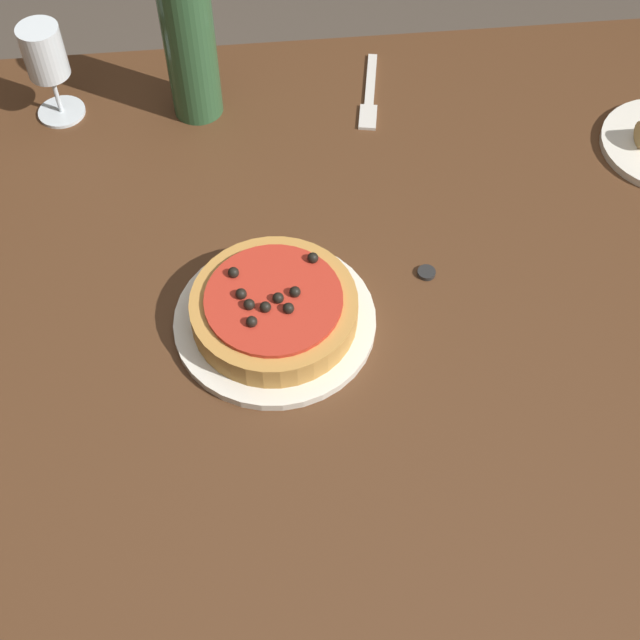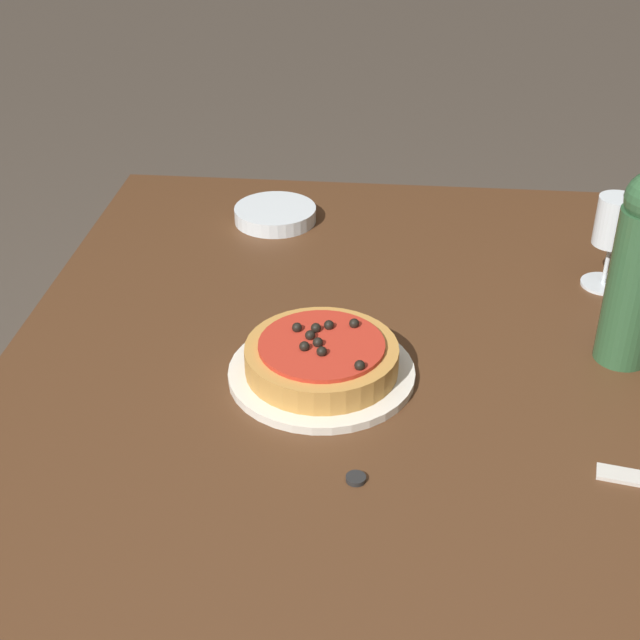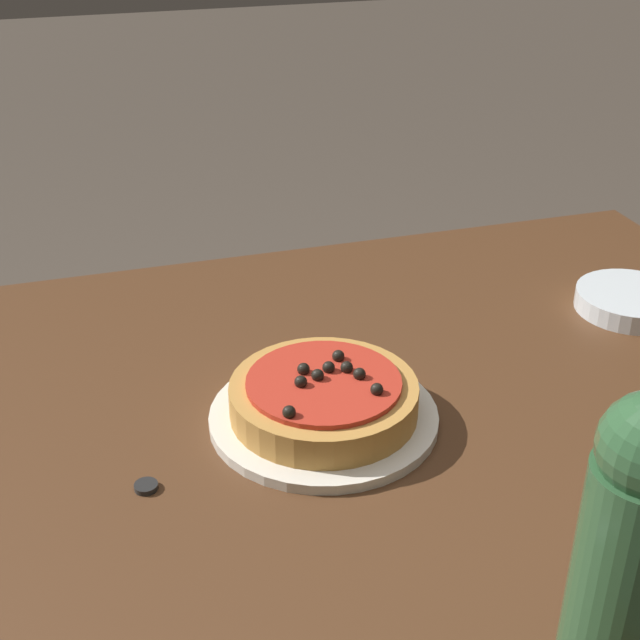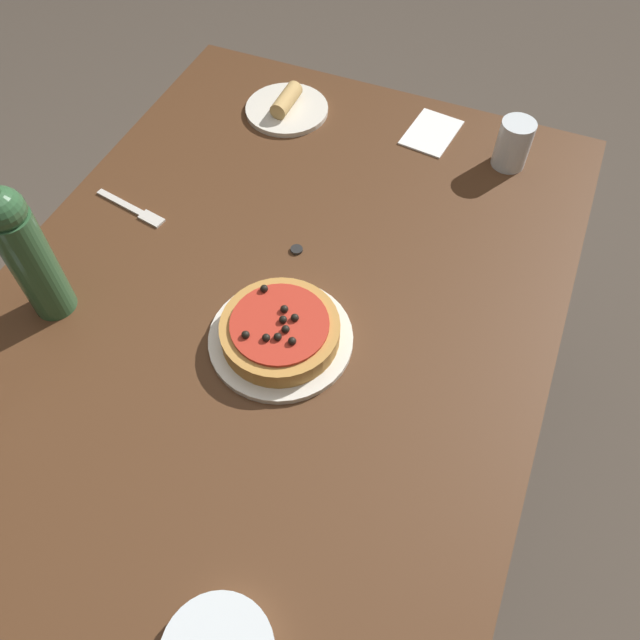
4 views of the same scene
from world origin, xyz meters
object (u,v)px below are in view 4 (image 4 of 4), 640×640
(pizza, at_px, (280,330))
(wine_bottle, at_px, (26,251))
(side_plate, at_px, (287,107))
(water_cup, at_px, (513,144))
(dining_table, at_px, (269,332))
(bottle_cap, at_px, (297,250))
(dinner_plate, at_px, (281,339))
(fork, at_px, (134,210))

(pizza, distance_m, wine_bottle, 0.44)
(pizza, relative_size, wine_bottle, 0.64)
(side_plate, bearing_deg, water_cup, -88.04)
(dining_table, xyz_separation_m, bottle_cap, (0.15, 0.01, 0.08))
(dinner_plate, bearing_deg, wine_bottle, 101.84)
(fork, bearing_deg, water_cup, 43.51)
(wine_bottle, relative_size, bottle_cap, 13.44)
(dinner_plate, height_order, fork, dinner_plate)
(wine_bottle, bearing_deg, dinner_plate, -78.16)
(water_cup, distance_m, bottle_cap, 0.53)
(wine_bottle, bearing_deg, fork, 0.02)
(dining_table, height_order, wine_bottle, wine_bottle)
(dinner_plate, relative_size, bottle_cap, 10.60)
(side_plate, bearing_deg, dinner_plate, -156.62)
(dining_table, distance_m, side_plate, 0.59)
(dinner_plate, xyz_separation_m, bottle_cap, (0.20, 0.06, -0.00))
(water_cup, height_order, side_plate, water_cup)
(water_cup, height_order, bottle_cap, water_cup)
(pizza, xyz_separation_m, wine_bottle, (-0.09, 0.41, 0.11))
(dinner_plate, bearing_deg, water_cup, -23.35)
(dining_table, distance_m, fork, 0.39)
(pizza, xyz_separation_m, water_cup, (0.61, -0.26, 0.02))
(wine_bottle, relative_size, fork, 1.86)
(wine_bottle, bearing_deg, pizza, -78.17)
(pizza, bearing_deg, bottle_cap, 16.32)
(dining_table, bearing_deg, water_cup, -29.64)
(wine_bottle, bearing_deg, bottle_cap, -50.63)
(fork, relative_size, side_plate, 0.89)
(dining_table, height_order, side_plate, side_plate)
(dinner_plate, xyz_separation_m, water_cup, (0.61, -0.26, 0.05))
(wine_bottle, xyz_separation_m, bottle_cap, (0.29, -0.35, -0.14))
(dining_table, xyz_separation_m, side_plate, (0.54, 0.20, 0.09))
(fork, height_order, bottle_cap, bottle_cap)
(wine_bottle, xyz_separation_m, water_cup, (0.70, -0.68, -0.09))
(wine_bottle, distance_m, water_cup, 0.98)
(dining_table, bearing_deg, fork, 71.17)
(water_cup, bearing_deg, bottle_cap, 141.63)
(pizza, relative_size, side_plate, 1.07)
(dining_table, height_order, pizza, pizza)
(fork, bearing_deg, dinner_plate, -12.38)
(pizza, bearing_deg, dining_table, 45.17)
(wine_bottle, bearing_deg, side_plate, -12.87)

